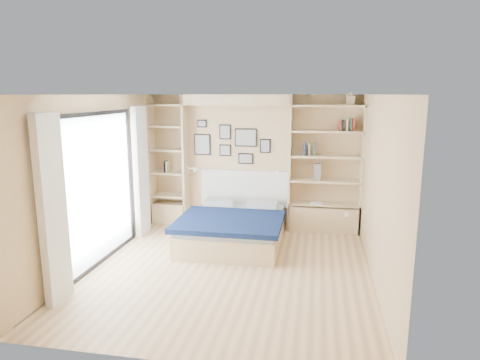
# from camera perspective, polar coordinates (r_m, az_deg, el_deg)

# --- Properties ---
(ground) EXTENTS (4.50, 4.50, 0.00)m
(ground) POSITION_cam_1_polar(r_m,az_deg,el_deg) (6.36, -1.33, -11.83)
(ground) COLOR #DEBB81
(ground) RESTS_ON ground
(room_shell) EXTENTS (4.50, 4.50, 4.50)m
(room_shell) POSITION_cam_1_polar(r_m,az_deg,el_deg) (7.55, -1.89, 0.47)
(room_shell) COLOR tan
(room_shell) RESTS_ON ground
(bed) EXTENTS (1.70, 2.12, 1.07)m
(bed) POSITION_cam_1_polar(r_m,az_deg,el_deg) (7.38, -0.81, -6.23)
(bed) COLOR #D8B78C
(bed) RESTS_ON ground
(photo_gallery) EXTENTS (1.48, 0.02, 0.82)m
(photo_gallery) POSITION_cam_1_polar(r_m,az_deg,el_deg) (8.16, -1.32, 5.05)
(photo_gallery) COLOR black
(photo_gallery) RESTS_ON ground
(reading_lamps) EXTENTS (1.92, 0.12, 0.15)m
(reading_lamps) POSITION_cam_1_polar(r_m,az_deg,el_deg) (7.99, -0.56, 1.26)
(reading_lamps) COLOR silver
(reading_lamps) RESTS_ON ground
(shelf_decor) EXTENTS (3.54, 0.23, 2.03)m
(shelf_decor) POSITION_cam_1_polar(r_m,az_deg,el_deg) (7.83, 9.45, 5.23)
(shelf_decor) COLOR navy
(shelf_decor) RESTS_ON ground
(deck) EXTENTS (3.20, 4.00, 0.05)m
(deck) POSITION_cam_1_polar(r_m,az_deg,el_deg) (7.87, -28.25, -8.58)
(deck) COLOR #756956
(deck) RESTS_ON ground
(deck_chair) EXTENTS (0.67, 0.91, 0.83)m
(deck_chair) POSITION_cam_1_polar(r_m,az_deg,el_deg) (7.98, -20.10, -4.67)
(deck_chair) COLOR tan
(deck_chair) RESTS_ON ground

